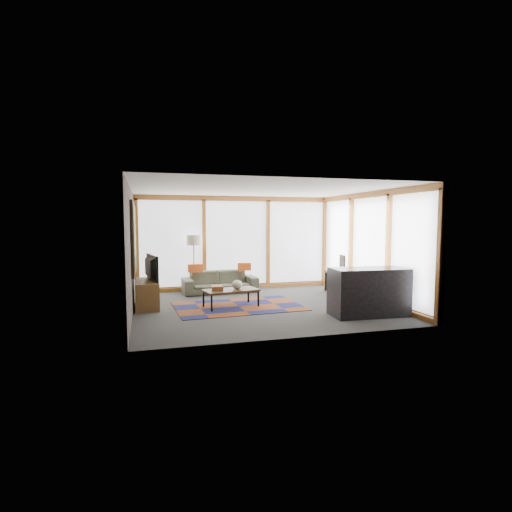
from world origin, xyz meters
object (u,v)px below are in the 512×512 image
object	(u,v)px
tv_console	(147,294)
bar_counter	(369,292)
sofa	(220,282)
coffee_table	(231,298)
floor_lamp	(194,264)
television	(148,268)
bookshelf	(351,287)

from	to	relation	value
tv_console	bar_counter	xyz separation A→B (m)	(4.32, -1.99, 0.18)
sofa	coffee_table	bearing A→B (deg)	-95.80
floor_lamp	tv_console	world-z (taller)	floor_lamp
floor_lamp	coffee_table	distance (m)	2.24
floor_lamp	coffee_table	xyz separation A→B (m)	(0.57, -2.09, -0.57)
floor_lamp	tv_console	bearing A→B (deg)	-127.18
bar_counter	coffee_table	bearing A→B (deg)	152.46
sofa	television	size ratio (longest dim) A/B	1.98
bookshelf	bar_counter	bearing A→B (deg)	-108.15
sofa	bookshelf	xyz separation A→B (m)	(3.00, -1.64, -0.01)
sofa	tv_console	world-z (taller)	tv_console
floor_lamp	tv_console	xyz separation A→B (m)	(-1.22, -1.61, -0.47)
bookshelf	floor_lamp	bearing A→B (deg)	152.83
coffee_table	television	bearing A→B (deg)	165.72
coffee_table	bar_counter	distance (m)	2.96
floor_lamp	television	xyz separation A→B (m)	(-1.20, -1.64, 0.11)
tv_console	bar_counter	bearing A→B (deg)	-24.80
sofa	coffee_table	xyz separation A→B (m)	(-0.09, -1.85, -0.09)
tv_console	television	world-z (taller)	television
coffee_table	tv_console	bearing A→B (deg)	164.94
sofa	tv_console	bearing A→B (deg)	-146.96
floor_lamp	television	world-z (taller)	floor_lamp
floor_lamp	bar_counter	world-z (taller)	floor_lamp
coffee_table	television	size ratio (longest dim) A/B	1.19
bar_counter	floor_lamp	bearing A→B (deg)	134.04
television	bar_counter	xyz separation A→B (m)	(4.30, -1.96, -0.40)
sofa	television	bearing A→B (deg)	-146.11
sofa	bar_counter	bearing A→B (deg)	-57.10
bar_counter	bookshelf	bearing A→B (deg)	75.22
bookshelf	television	world-z (taller)	television
television	bookshelf	bearing A→B (deg)	-104.08
floor_lamp	bookshelf	world-z (taller)	floor_lamp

